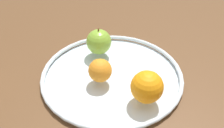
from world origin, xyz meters
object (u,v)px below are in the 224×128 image
Objects in this scene: fruit_bowl at (112,75)px; apple at (99,42)px; orange_back_left at (147,87)px; orange_front_left at (100,70)px.

apple reaches higher than fruit_bowl.
apple is 23.07cm from orange_back_left.
fruit_bowl is 11.39cm from apple.
apple is (-0.02, -10.40, 4.65)cm from fruit_bowl.
fruit_bowl is 6.29× the size of orange_front_left.
apple is 1.34× the size of orange_front_left.
orange_front_left is at bearing -53.99° from orange_back_left.
orange_front_left reaches higher than fruit_bowl.
orange_back_left is at bearing 126.01° from orange_front_left.
orange_back_left reaches higher than orange_front_left.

